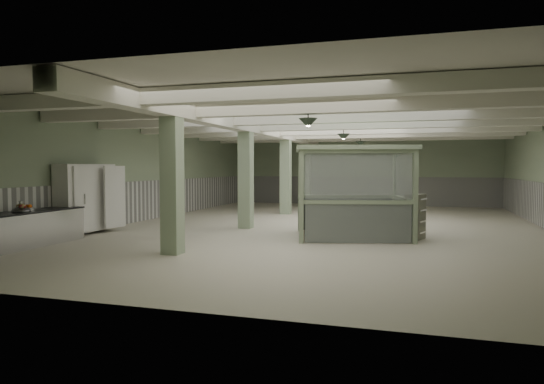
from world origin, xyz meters
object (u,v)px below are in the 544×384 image
(prep_counter, at_px, (0,233))
(walkin_cooler, at_px, (87,201))
(guard_booth, at_px, (352,176))
(filing_cabinet, at_px, (415,217))

(prep_counter, distance_m, walkin_cooler, 3.32)
(walkin_cooler, xyz_separation_m, guard_booth, (7.77, 1.70, 0.75))
(guard_booth, bearing_deg, filing_cabinet, -11.14)
(guard_booth, relative_size, filing_cabinet, 3.01)
(guard_booth, xyz_separation_m, filing_cabinet, (1.75, 0.10, -1.13))
(walkin_cooler, relative_size, filing_cabinet, 1.74)
(filing_cabinet, bearing_deg, guard_booth, -156.24)
(walkin_cooler, xyz_separation_m, filing_cabinet, (9.53, 1.80, -0.38))
(guard_booth, bearing_deg, prep_counter, -161.58)
(prep_counter, bearing_deg, filing_cabinet, 28.24)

